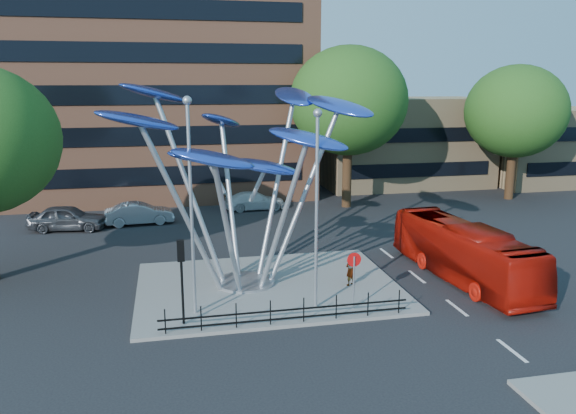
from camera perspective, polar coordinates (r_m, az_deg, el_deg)
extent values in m
plane|color=black|center=(21.42, 3.59, -13.64)|extent=(120.00, 120.00, 0.00)
cube|color=slate|center=(26.56, -2.04, -8.09)|extent=(12.00, 9.00, 0.15)
cube|color=#995D42|center=(50.77, -13.56, 18.58)|extent=(25.00, 15.00, 30.00)
cube|color=tan|center=(53.22, 11.62, 6.50)|extent=(15.00, 8.00, 8.00)
cube|color=tan|center=(58.66, 25.10, 5.63)|extent=(12.00, 8.00, 7.00)
cylinder|color=black|center=(43.10, 6.02, 3.76)|extent=(0.70, 0.70, 5.72)
ellipsoid|color=#1F4313|center=(42.62, 6.18, 10.69)|extent=(8.80, 8.80, 8.10)
cylinder|color=black|center=(49.30, 21.70, 3.66)|extent=(0.70, 0.70, 5.06)
ellipsoid|color=#1F4313|center=(48.87, 22.15, 8.99)|extent=(8.00, 8.00, 7.36)
cylinder|color=#9EA0A5|center=(26.84, -4.35, -7.59)|extent=(2.80, 2.80, 0.12)
cylinder|color=#9EA0A5|center=(25.05, -7.03, 0.04)|extent=(0.24, 0.24, 7.80)
ellipsoid|color=blue|center=(23.44, -14.96, 8.49)|extent=(3.92, 2.95, 1.39)
cylinder|color=#9EA0A5|center=(24.91, -5.07, -1.64)|extent=(0.24, 0.24, 6.40)
ellipsoid|color=blue|center=(22.03, -7.62, 4.90)|extent=(3.47, 1.78, 1.31)
cylinder|color=#9EA0A5|center=(25.16, -2.88, -0.76)|extent=(0.24, 0.24, 7.00)
ellipsoid|color=blue|center=(23.39, 2.06, 6.93)|extent=(3.81, 3.11, 1.36)
cylinder|color=#9EA0A5|center=(25.90, -1.87, 1.00)|extent=(0.24, 0.24, 8.20)
ellipsoid|color=blue|center=(26.59, 5.25, 10.17)|extent=(3.52, 4.06, 1.44)
cylinder|color=#9EA0A5|center=(26.67, -3.06, 1.77)|extent=(0.24, 0.24, 8.60)
ellipsoid|color=blue|center=(28.58, 0.63, 11.19)|extent=(2.21, 3.79, 1.39)
cylinder|color=#9EA0A5|center=(26.75, -5.20, 0.45)|extent=(0.24, 0.24, 7.40)
ellipsoid|color=blue|center=(28.76, -6.79, 8.72)|extent=(3.02, 3.71, 1.34)
cylinder|color=#9EA0A5|center=(25.94, -6.82, 1.61)|extent=(0.24, 0.24, 8.80)
ellipsoid|color=blue|center=(26.77, -13.45, 11.18)|extent=(3.88, 3.60, 1.42)
ellipsoid|color=blue|center=(25.43, -8.67, 4.99)|extent=(3.40, 1.96, 1.13)
ellipsoid|color=blue|center=(25.20, -2.40, 4.13)|extent=(3.39, 2.16, 1.11)
cylinder|color=#9EA0A5|center=(22.56, -9.78, -0.55)|extent=(0.14, 0.14, 8.50)
sphere|color=#9EA0A5|center=(21.99, -10.21, 10.61)|extent=(0.36, 0.36, 0.36)
cylinder|color=#9EA0A5|center=(22.86, 2.91, -0.84)|extent=(0.14, 0.14, 8.00)
sphere|color=#9EA0A5|center=(22.27, 3.03, 9.52)|extent=(0.36, 0.36, 0.36)
cylinder|color=black|center=(22.35, -10.70, -7.82)|extent=(0.10, 0.10, 3.20)
cube|color=black|center=(21.90, -10.85, -4.38)|extent=(0.28, 0.18, 0.85)
sphere|color=#FF0C0C|center=(21.82, -10.88, -3.68)|extent=(0.18, 0.18, 0.18)
cylinder|color=#9EA0A5|center=(23.66, 6.69, -7.66)|extent=(0.08, 0.08, 2.30)
cylinder|color=red|center=(23.36, 6.73, -5.34)|extent=(0.60, 0.04, 0.60)
cube|color=white|center=(23.38, 6.72, -5.32)|extent=(0.42, 0.03, 0.10)
cylinder|color=black|center=(22.02, -12.38, -11.30)|extent=(0.05, 0.05, 1.00)
cylinder|color=black|center=(22.04, -8.82, -11.13)|extent=(0.05, 0.05, 1.00)
cylinder|color=black|center=(22.13, -5.28, -10.92)|extent=(0.05, 0.05, 1.00)
cylinder|color=black|center=(22.31, -1.80, -10.67)|extent=(0.05, 0.05, 1.00)
cylinder|color=black|center=(22.57, 1.61, -10.39)|extent=(0.05, 0.05, 1.00)
cylinder|color=black|center=(22.90, 4.93, -10.08)|extent=(0.05, 0.05, 1.00)
cylinder|color=black|center=(23.31, 8.13, -9.74)|extent=(0.05, 0.05, 1.00)
cylinder|color=black|center=(23.78, 11.21, -9.40)|extent=(0.05, 0.05, 1.00)
cube|color=black|center=(22.41, -0.08, -10.41)|extent=(10.00, 0.06, 0.06)
cube|color=black|center=(22.55, -0.08, -11.23)|extent=(10.00, 0.06, 0.06)
imported|color=#A61107|center=(28.58, 17.40, -4.39)|extent=(3.14, 10.13, 2.78)
imported|color=gray|center=(26.44, 6.37, -6.32)|extent=(0.67, 0.60, 1.54)
imported|color=#414349|center=(39.08, -21.50, -1.03)|extent=(5.03, 2.52, 1.64)
imported|color=#A0A3A7|center=(39.21, -14.86, -0.64)|extent=(4.63, 1.97, 1.48)
imported|color=silver|center=(42.38, -3.37, 0.64)|extent=(4.69, 2.12, 1.33)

